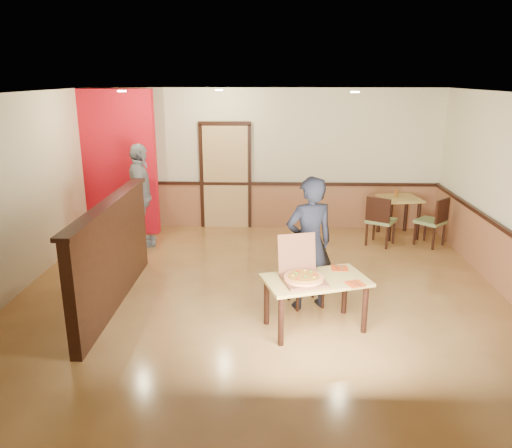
% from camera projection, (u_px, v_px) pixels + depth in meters
% --- Properties ---
extents(floor, '(7.00, 7.00, 0.00)m').
position_uv_depth(floor, '(261.00, 298.00, 7.05)').
color(floor, '#B68147').
rests_on(floor, ground).
extents(ceiling, '(7.00, 7.00, 0.00)m').
position_uv_depth(ceiling, '(262.00, 94.00, 6.25)').
color(ceiling, black).
rests_on(ceiling, wall_back).
extents(wall_back, '(7.00, 0.00, 7.00)m').
position_uv_depth(wall_back, '(265.00, 160.00, 10.00)').
color(wall_back, beige).
rests_on(wall_back, floor).
extents(wall_left, '(0.00, 7.00, 7.00)m').
position_uv_depth(wall_left, '(4.00, 200.00, 6.76)').
color(wall_left, beige).
rests_on(wall_left, floor).
extents(wainscot_back, '(7.00, 0.04, 0.90)m').
position_uv_depth(wainscot_back, '(265.00, 206.00, 10.24)').
color(wainscot_back, '#985E3C').
rests_on(wainscot_back, floor).
extents(chair_rail_back, '(7.00, 0.06, 0.06)m').
position_uv_depth(chair_rail_back, '(265.00, 184.00, 10.09)').
color(chair_rail_back, black).
rests_on(chair_rail_back, wall_back).
extents(back_door, '(0.90, 0.06, 2.10)m').
position_uv_depth(back_door, '(226.00, 177.00, 10.09)').
color(back_door, tan).
rests_on(back_door, wall_back).
extents(booth_partition, '(0.20, 3.10, 1.44)m').
position_uv_depth(booth_partition, '(113.00, 252.00, 6.71)').
color(booth_partition, black).
rests_on(booth_partition, floor).
extents(red_accent_panel, '(1.60, 0.20, 2.78)m').
position_uv_depth(red_accent_panel, '(115.00, 163.00, 9.61)').
color(red_accent_panel, red).
rests_on(red_accent_panel, floor).
extents(spot_a, '(0.14, 0.14, 0.02)m').
position_uv_depth(spot_a, '(122.00, 91.00, 8.05)').
color(spot_a, '#FFE4B2').
rests_on(spot_a, ceiling).
extents(spot_b, '(0.14, 0.14, 0.02)m').
position_uv_depth(spot_b, '(219.00, 90.00, 8.67)').
color(spot_b, '#FFE4B2').
rests_on(spot_b, ceiling).
extents(spot_c, '(0.14, 0.14, 0.02)m').
position_uv_depth(spot_c, '(355.00, 92.00, 7.65)').
color(spot_c, '#FFE4B2').
rests_on(spot_c, ceiling).
extents(main_table, '(1.40, 1.06, 0.66)m').
position_uv_depth(main_table, '(316.00, 287.00, 6.07)').
color(main_table, tan).
rests_on(main_table, floor).
extents(diner_chair, '(0.54, 0.54, 0.88)m').
position_uv_depth(diner_chair, '(304.00, 269.00, 6.80)').
color(diner_chair, olive).
rests_on(diner_chair, floor).
extents(side_chair_left, '(0.64, 0.64, 0.94)m').
position_uv_depth(side_chair_left, '(380.00, 219.00, 9.10)').
color(side_chair_left, olive).
rests_on(side_chair_left, floor).
extents(side_chair_right, '(0.64, 0.64, 0.92)m').
position_uv_depth(side_chair_right, '(434.00, 220.00, 9.08)').
color(side_chair_right, olive).
rests_on(side_chair_right, floor).
extents(side_table, '(0.83, 0.83, 0.77)m').
position_uv_depth(side_table, '(399.00, 206.00, 9.64)').
color(side_table, tan).
rests_on(side_table, floor).
extents(diner, '(0.77, 0.63, 1.80)m').
position_uv_depth(diner, '(309.00, 244.00, 6.55)').
color(diner, black).
rests_on(diner, floor).
extents(passerby, '(0.69, 1.17, 1.88)m').
position_uv_depth(passerby, '(141.00, 196.00, 9.01)').
color(passerby, gray).
rests_on(passerby, floor).
extents(pizza_box, '(0.61, 0.67, 0.51)m').
position_uv_depth(pizza_box, '(302.00, 275.00, 5.97)').
color(pizza_box, brown).
rests_on(pizza_box, main_table).
extents(pizza, '(0.61, 0.61, 0.03)m').
position_uv_depth(pizza, '(304.00, 278.00, 5.93)').
color(pizza, '#E79354').
rests_on(pizza, pizza_box).
extents(napkin_near, '(0.26, 0.26, 0.01)m').
position_uv_depth(napkin_near, '(355.00, 284.00, 5.88)').
color(napkin_near, '#C13A0D').
rests_on(napkin_near, main_table).
extents(napkin_far, '(0.21, 0.21, 0.01)m').
position_uv_depth(napkin_far, '(340.00, 268.00, 6.35)').
color(napkin_far, '#C13A0D').
rests_on(napkin_far, main_table).
extents(condiment, '(0.06, 0.06, 0.14)m').
position_uv_depth(condiment, '(396.00, 193.00, 9.62)').
color(condiment, brown).
rests_on(condiment, side_table).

